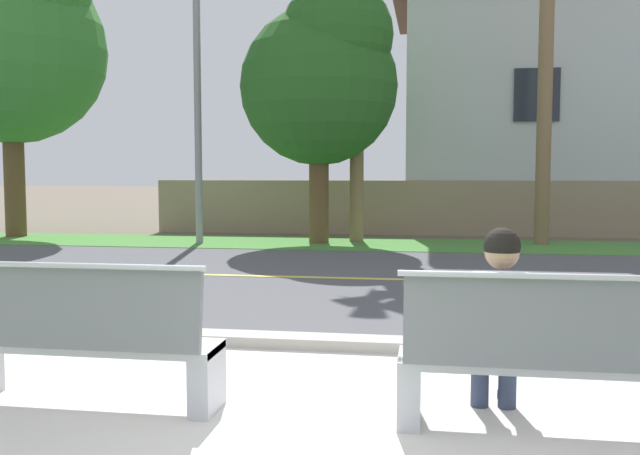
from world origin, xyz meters
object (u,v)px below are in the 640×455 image
(streetlamp, at_px, (200,63))
(shade_tree_far_left, at_px, (13,34))
(seated_person_grey, at_px, (499,318))
(shade_tree_left, at_px, (323,75))
(bench_left, at_px, (83,343))
(bench_right, at_px, (549,362))

(streetlamp, distance_m, shade_tree_far_left, 5.03)
(seated_person_grey, xyz_separation_m, shade_tree_far_left, (-10.47, 11.27, 4.28))
(streetlamp, bearing_deg, seated_person_grey, -62.54)
(streetlamp, distance_m, shade_tree_left, 2.78)
(bench_left, bearing_deg, shade_tree_left, 90.50)
(shade_tree_far_left, height_order, shade_tree_left, shade_tree_far_left)
(bench_right, bearing_deg, shade_tree_left, 105.47)
(shade_tree_far_left, bearing_deg, bench_right, -46.79)
(bench_right, height_order, shade_tree_far_left, shade_tree_far_left)
(seated_person_grey, height_order, streetlamp, streetlamp)
(bench_left, relative_size, streetlamp, 0.25)
(seated_person_grey, relative_size, shade_tree_far_left, 0.16)
(seated_person_grey, distance_m, shade_tree_left, 11.72)
(streetlamp, height_order, shade_tree_left, streetlamp)
(seated_person_grey, distance_m, shade_tree_far_left, 15.97)
(bench_right, xyz_separation_m, streetlamp, (-5.83, 10.86, 3.60))
(bench_left, relative_size, bench_right, 1.00)
(bench_left, distance_m, shade_tree_left, 11.61)
(bench_right, relative_size, seated_person_grey, 1.44)
(bench_left, relative_size, seated_person_grey, 1.44)
(seated_person_grey, bearing_deg, bench_right, -31.32)
(bench_left, bearing_deg, seated_person_grey, 3.60)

